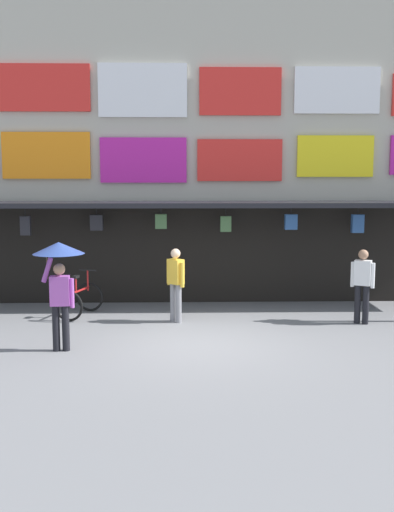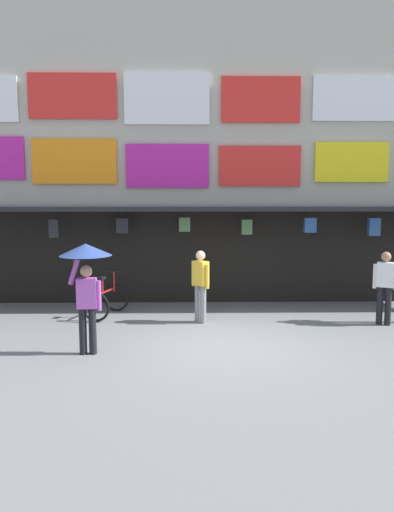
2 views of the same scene
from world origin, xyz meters
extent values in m
plane|color=slate|center=(0.00, 0.00, 0.00)|extent=(80.00, 80.00, 0.00)
cube|color=#B2AD9E|center=(0.00, 4.60, 4.00)|extent=(18.00, 1.20, 8.00)
cube|color=black|center=(0.00, 3.30, 2.60)|extent=(15.30, 1.40, 0.12)
cube|color=red|center=(-3.69, 3.95, 5.49)|extent=(2.30, 0.08, 1.17)
cube|color=white|center=(-1.23, 3.95, 5.44)|extent=(2.24, 0.08, 1.33)
cube|color=red|center=(1.23, 3.95, 5.41)|extent=(2.07, 0.08, 1.18)
cube|color=white|center=(3.69, 3.95, 5.45)|extent=(2.18, 0.08, 1.16)
cube|color=orange|center=(-3.69, 3.95, 3.82)|extent=(2.22, 0.08, 1.17)
cube|color=#B71E93|center=(-1.23, 3.95, 3.70)|extent=(2.20, 0.08, 1.14)
cube|color=red|center=(1.23, 3.95, 3.70)|extent=(2.17, 0.08, 1.06)
cube|color=yellow|center=(3.69, 3.95, 3.80)|extent=(1.97, 0.08, 1.05)
cylinder|color=black|center=(-4.10, 3.25, 2.43)|extent=(0.02, 0.02, 0.22)
cube|color=#232328|center=(-4.10, 3.25, 2.09)|extent=(0.24, 0.15, 0.47)
cylinder|color=black|center=(-2.40, 3.56, 2.44)|extent=(0.02, 0.02, 0.21)
cube|color=#232328|center=(-2.40, 3.56, 2.14)|extent=(0.31, 0.19, 0.39)
cylinder|color=black|center=(-0.77, 3.36, 2.45)|extent=(0.02, 0.02, 0.18)
cube|color=#477042|center=(-0.77, 3.36, 2.18)|extent=(0.28, 0.17, 0.36)
cylinder|color=black|center=(0.84, 3.44, 2.42)|extent=(0.02, 0.02, 0.24)
cube|color=#477042|center=(0.84, 3.44, 2.11)|extent=(0.27, 0.16, 0.39)
cylinder|color=black|center=(2.46, 3.27, 2.45)|extent=(0.02, 0.02, 0.19)
cube|color=#2D5693|center=(2.46, 3.27, 2.17)|extent=(0.30, 0.18, 0.38)
cylinder|color=black|center=(4.17, 3.42, 2.44)|extent=(0.02, 0.02, 0.20)
cube|color=#2D5693|center=(4.17, 3.42, 2.11)|extent=(0.30, 0.18, 0.46)
cube|color=black|center=(0.00, 3.98, 1.25)|extent=(15.30, 0.04, 2.50)
torus|color=black|center=(-2.52, 2.94, 0.36)|extent=(0.71, 0.27, 0.72)
torus|color=black|center=(-2.85, 1.89, 0.36)|extent=(0.71, 0.27, 0.72)
cylinder|color=#B21E1E|center=(-2.68, 2.41, 0.61)|extent=(0.34, 0.96, 0.05)
cylinder|color=#B21E1E|center=(-2.73, 2.25, 0.78)|extent=(0.04, 0.04, 0.35)
cube|color=black|center=(-2.73, 2.25, 0.97)|extent=(0.15, 0.22, 0.06)
cylinder|color=#B21E1E|center=(-2.55, 2.86, 0.78)|extent=(0.04, 0.04, 0.50)
cylinder|color=black|center=(-2.55, 2.86, 1.03)|extent=(0.43, 0.16, 0.04)
cylinder|color=black|center=(3.85, 1.47, 0.44)|extent=(0.14, 0.14, 0.88)
cylinder|color=black|center=(3.69, 1.54, 0.44)|extent=(0.14, 0.14, 0.88)
cube|color=white|center=(3.77, 1.50, 1.16)|extent=(0.42, 0.36, 0.56)
sphere|color=#A87A5B|center=(3.77, 1.50, 1.57)|extent=(0.22, 0.22, 0.22)
cylinder|color=white|center=(3.97, 1.41, 1.11)|extent=(0.09, 0.09, 0.56)
cylinder|color=white|center=(3.57, 1.60, 1.11)|extent=(0.09, 0.09, 0.56)
cylinder|color=gray|center=(-0.34, 1.72, 0.44)|extent=(0.14, 0.14, 0.88)
cylinder|color=gray|center=(-0.46, 1.85, 0.44)|extent=(0.14, 0.14, 0.88)
cube|color=gold|center=(-0.40, 1.78, 1.16)|extent=(0.41, 0.41, 0.56)
sphere|color=beige|center=(-0.40, 1.78, 1.57)|extent=(0.22, 0.22, 0.22)
cylinder|color=gold|center=(-0.25, 1.62, 1.11)|extent=(0.09, 0.09, 0.56)
cylinder|color=gold|center=(-0.55, 1.95, 1.11)|extent=(0.09, 0.09, 0.56)
cylinder|color=black|center=(-2.47, -0.48, 0.44)|extent=(0.14, 0.14, 0.88)
cylinder|color=black|center=(-2.65, -0.49, 0.44)|extent=(0.14, 0.14, 0.88)
cube|color=#9E4CA8|center=(-2.56, -0.49, 1.16)|extent=(0.37, 0.25, 0.56)
sphere|color=#A87A5B|center=(-2.56, -0.49, 1.57)|extent=(0.22, 0.22, 0.22)
cylinder|color=#9E4CA8|center=(-2.34, -0.47, 1.11)|extent=(0.09, 0.09, 0.56)
cylinder|color=#9E4CA8|center=(-2.78, -0.50, 1.56)|extent=(0.23, 0.09, 0.48)
cylinder|color=#4C3823|center=(-2.78, -0.50, 1.67)|extent=(0.02, 0.02, 0.55)
cone|color=#334C99|center=(-2.56, -0.49, 1.97)|extent=(0.96, 0.96, 0.22)
camera|label=1|loc=(-0.28, -11.87, 3.30)|focal=43.01mm
camera|label=2|loc=(-0.68, -9.71, 3.02)|focal=35.58mm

